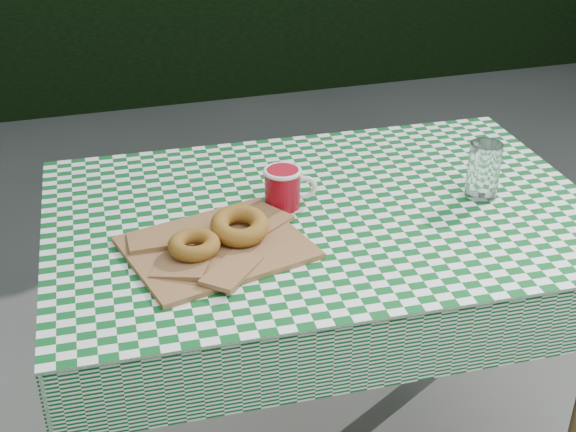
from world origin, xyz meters
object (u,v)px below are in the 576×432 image
object	(u,v)px
drinking_glass	(484,170)
coffee_mug	(283,188)
table	(320,353)
paper_bag	(217,246)

from	to	relation	value
drinking_glass	coffee_mug	bearing A→B (deg)	169.24
table	coffee_mug	distance (m)	0.43
paper_bag	coffee_mug	distance (m)	0.22
table	coffee_mug	size ratio (longest dim) A/B	7.52
table	coffee_mug	bearing A→B (deg)	154.30
paper_bag	coffee_mug	bearing A→B (deg)	38.45
table	paper_bag	xyz separation A→B (m)	(-0.25, -0.09, 0.39)
table	paper_bag	distance (m)	0.47
drinking_glass	paper_bag	bearing A→B (deg)	-174.67
paper_bag	drinking_glass	xyz separation A→B (m)	(0.59, 0.05, 0.05)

